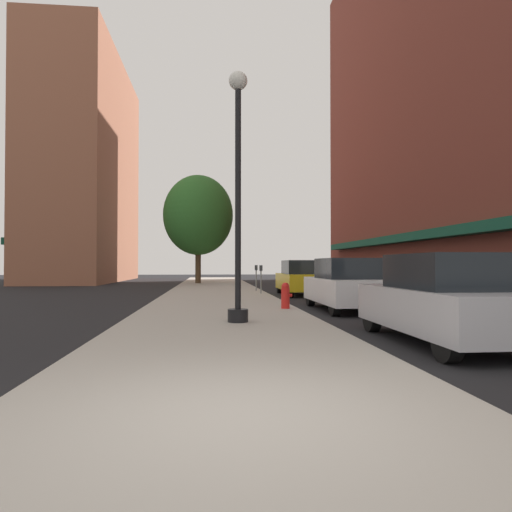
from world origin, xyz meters
TOP-DOWN VIEW (x-y plane):
  - ground_plane at (4.00, 18.00)m, footprint 90.00×90.00m
  - sidewalk_slab at (0.00, 19.00)m, footprint 4.80×50.00m
  - building_right_brick at (14.99, 22.00)m, footprint 6.80×40.00m
  - building_far_background at (-11.01, 37.00)m, footprint 6.80×18.00m
  - lamppost at (0.36, 6.61)m, footprint 0.48×0.48m
  - fire_hydrant at (2.00, 9.76)m, footprint 0.33×0.26m
  - parking_meter_near at (2.05, 17.10)m, footprint 0.14×0.09m
  - parking_meter_far at (2.05, 19.34)m, footprint 0.14×0.09m
  - tree_near at (-1.18, 29.30)m, footprint 5.02×5.02m
  - car_silver at (4.00, 3.96)m, footprint 1.80×4.30m
  - car_white at (4.00, 10.17)m, footprint 1.80×4.30m
  - car_yellow at (4.00, 17.49)m, footprint 1.80×4.30m

SIDE VIEW (x-z plane):
  - ground_plane at x=4.00m, z-range 0.00..0.00m
  - sidewalk_slab at x=0.00m, z-range 0.00..0.12m
  - fire_hydrant at x=2.00m, z-range 0.12..0.91m
  - car_silver at x=4.00m, z-range -0.02..1.64m
  - car_white at x=4.00m, z-range -0.02..1.64m
  - car_yellow at x=4.00m, z-range -0.02..1.64m
  - parking_meter_near at x=2.05m, z-range 0.29..1.60m
  - parking_meter_far at x=2.05m, z-range 0.29..1.60m
  - lamppost at x=0.36m, z-range 0.25..6.15m
  - tree_near at x=-1.18m, z-range 1.12..8.93m
  - building_far_background at x=-11.01m, z-range -0.02..19.13m
  - building_right_brick at x=14.99m, z-range -0.02..28.33m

